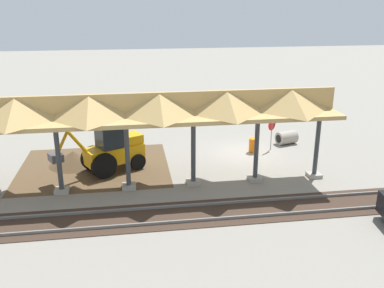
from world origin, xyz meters
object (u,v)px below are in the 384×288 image
object	(u,v)px
concrete_pipe	(287,138)
traffic_barrel	(253,145)
stop_sign	(272,128)
backhoe	(112,149)

from	to	relation	value
concrete_pipe	traffic_barrel	world-z (taller)	traffic_barrel
stop_sign	traffic_barrel	bearing A→B (deg)	12.32
concrete_pipe	traffic_barrel	size ratio (longest dim) A/B	1.65
stop_sign	concrete_pipe	size ratio (longest dim) A/B	1.37
backhoe	traffic_barrel	bearing A→B (deg)	-168.24
backhoe	traffic_barrel	world-z (taller)	backhoe
stop_sign	traffic_barrel	world-z (taller)	stop_sign
concrete_pipe	traffic_barrel	xyz separation A→B (m)	(2.63, 1.23, 0.02)
stop_sign	backhoe	size ratio (longest dim) A/B	0.40
backhoe	traffic_barrel	size ratio (longest dim) A/B	5.64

